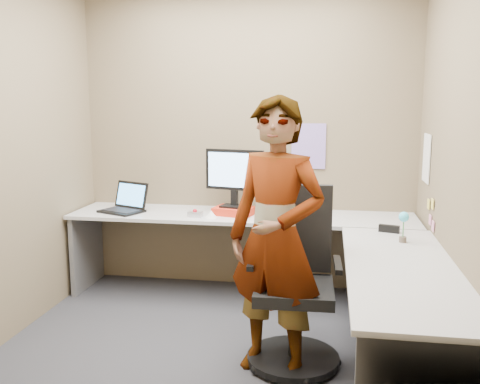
% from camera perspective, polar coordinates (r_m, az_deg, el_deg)
% --- Properties ---
extents(ground, '(3.00, 3.00, 0.00)m').
position_cam_1_polar(ground, '(3.93, -2.27, -15.84)').
color(ground, '#28282D').
rests_on(ground, ground).
extents(wall_back, '(3.00, 0.00, 3.00)m').
position_cam_1_polar(wall_back, '(4.84, 0.79, 5.60)').
color(wall_back, brown).
rests_on(wall_back, ground).
extents(wall_right, '(0.00, 2.70, 2.70)m').
position_cam_1_polar(wall_right, '(3.57, 21.89, 3.46)').
color(wall_right, brown).
rests_on(wall_right, ground).
extents(wall_left, '(0.00, 2.70, 2.70)m').
position_cam_1_polar(wall_left, '(4.15, -23.21, 4.14)').
color(wall_left, brown).
rests_on(wall_left, ground).
extents(desk, '(2.98, 2.58, 0.73)m').
position_cam_1_polar(desk, '(4.02, 4.95, -6.30)').
color(desk, '#B8B8B8').
rests_on(desk, ground).
extents(paper_ream, '(0.37, 0.31, 0.07)m').
position_cam_1_polar(paper_ream, '(4.59, -0.64, -2.02)').
color(paper_ream, red).
rests_on(paper_ream, desk).
extents(monitor, '(0.52, 0.20, 0.49)m').
position_cam_1_polar(monitor, '(4.56, -0.61, 2.02)').
color(monitor, black).
rests_on(monitor, paper_ream).
extents(laptop, '(0.44, 0.41, 0.25)m').
position_cam_1_polar(laptop, '(4.83, -12.08, -1.27)').
color(laptop, black).
rests_on(laptop, desk).
extents(trackball_mouse, '(0.12, 0.08, 0.07)m').
position_cam_1_polar(trackball_mouse, '(4.52, -4.80, -2.33)').
color(trackball_mouse, '#B7B7BC').
rests_on(trackball_mouse, desk).
extents(origami, '(0.10, 0.10, 0.06)m').
position_cam_1_polar(origami, '(4.47, -3.09, -2.38)').
color(origami, white).
rests_on(origami, desk).
extents(stapler, '(0.16, 0.08, 0.05)m').
position_cam_1_polar(stapler, '(4.13, 15.62, -3.80)').
color(stapler, black).
rests_on(stapler, desk).
extents(flower, '(0.07, 0.07, 0.22)m').
position_cam_1_polar(flower, '(3.84, 17.05, -3.09)').
color(flower, brown).
rests_on(flower, desk).
extents(calendar_purple, '(0.30, 0.01, 0.40)m').
position_cam_1_polar(calendar_purple, '(4.78, 7.32, 4.87)').
color(calendar_purple, '#846BB7').
rests_on(calendar_purple, wall_back).
extents(calendar_white, '(0.01, 0.28, 0.38)m').
position_cam_1_polar(calendar_white, '(4.46, 19.28, 3.42)').
color(calendar_white, white).
rests_on(calendar_white, wall_right).
extents(sticky_note_a, '(0.01, 0.07, 0.07)m').
position_cam_1_polar(sticky_note_a, '(4.16, 19.84, -1.21)').
color(sticky_note_a, '#F2E059').
rests_on(sticky_note_a, wall_right).
extents(sticky_note_b, '(0.01, 0.07, 0.07)m').
position_cam_1_polar(sticky_note_b, '(4.23, 19.62, -2.81)').
color(sticky_note_b, pink).
rests_on(sticky_note_b, wall_right).
extents(sticky_note_c, '(0.01, 0.07, 0.07)m').
position_cam_1_polar(sticky_note_c, '(4.12, 19.88, -3.44)').
color(sticky_note_c, pink).
rests_on(sticky_note_c, wall_right).
extents(sticky_note_d, '(0.01, 0.07, 0.07)m').
position_cam_1_polar(sticky_note_d, '(4.31, 19.47, -1.23)').
color(sticky_note_d, '#F2E059').
rests_on(sticky_note_d, wall_right).
extents(office_chair, '(0.60, 0.60, 1.13)m').
position_cam_1_polar(office_chair, '(3.55, 5.83, -10.67)').
color(office_chair, black).
rests_on(office_chair, ground).
extents(person, '(0.74, 0.63, 1.73)m').
position_cam_1_polar(person, '(3.28, 3.85, -4.95)').
color(person, '#999399').
rests_on(person, ground).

